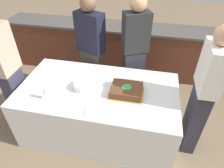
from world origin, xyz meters
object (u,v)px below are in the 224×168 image
Objects in this scene: person_standing_back at (91,50)px; cake at (126,90)px; plate_stack at (83,85)px; person_seated_left at (7,67)px; person_cutting_cake at (135,52)px; person_seated_right at (203,95)px; wine_glass at (45,91)px.

cake is at bearing 152.55° from person_standing_back.
person_seated_left is at bearing 178.31° from plate_stack.
plate_stack is 0.14× the size of person_seated_left.
person_seated_right is (0.84, -0.75, -0.03)m from person_cutting_cake.
person_seated_right is (0.84, 0.01, 0.07)m from cake.
person_seated_left is at bearing 179.58° from cake.
person_cutting_cake reaches higher than wine_glass.
person_seated_left reaches higher than cake.
wine_glass is at bearing 24.76° from person_cutting_cake.
plate_stack is at bearing 121.03° from person_standing_back.
cake reaches higher than plate_stack.
person_seated_right is (1.37, 0.03, 0.07)m from plate_stack.
person_cutting_cake is 1.73m from person_seated_left.
plate_stack is 1.37m from person_seated_right.
person_seated_left is 1.17m from person_standing_back.
wine_glass is 0.74m from person_seated_left.
person_seated_right is 1.68m from person_standing_back.
person_cutting_cake reaches higher than cake.
person_standing_back is (-0.66, 0.00, -0.03)m from person_cutting_cake.
person_seated_left reaches higher than person_standing_back.
person_seated_right reaches higher than person_standing_back.
person_seated_left reaches higher than person_seated_right.
person_seated_right is (1.72, 0.30, -0.00)m from wine_glass.
person_standing_back is (-0.66, 0.76, 0.06)m from cake.
person_standing_back reaches higher than cake.
person_standing_back is at bearing -25.37° from person_cutting_cake.
plate_stack is 0.14× the size of person_seated_right.
plate_stack is 1.03m from person_seated_left.
wine_glass is 1.75m from person_seated_right.
person_standing_back is (0.90, 0.75, -0.04)m from person_seated_left.
person_seated_left reaches higher than person_cutting_cake.
person_seated_left is at bearing 61.61° from person_standing_back.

